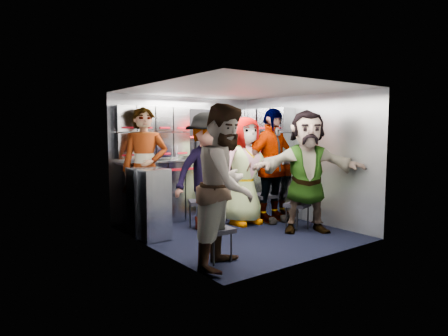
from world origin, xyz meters
TOP-DOWN VIEW (x-y plane):
  - floor at (0.00, 0.00)m, footprint 3.00×3.00m
  - wall_back at (0.00, 1.50)m, footprint 2.80×0.04m
  - wall_left at (-1.40, 0.00)m, footprint 0.04×3.00m
  - wall_right at (1.40, 0.00)m, footprint 0.04×3.00m
  - ceiling at (0.00, 0.00)m, footprint 2.80×3.00m
  - cart_bank_back at (0.00, 1.29)m, footprint 2.68×0.38m
  - cart_bank_left at (-1.19, 0.56)m, footprint 0.38×0.76m
  - counter at (0.00, 1.29)m, footprint 2.68×0.42m
  - locker_bank_back at (0.00, 1.35)m, footprint 2.68×0.28m
  - locker_bank_right at (1.25, 0.70)m, footprint 0.28×1.00m
  - right_cabinet at (1.25, 0.60)m, footprint 0.28×1.20m
  - coffee_niche at (0.18, 1.41)m, footprint 0.46×0.16m
  - red_latch_strip at (0.00, 1.09)m, footprint 2.60×0.02m
  - jump_seat_near_left at (-1.03, -0.87)m, footprint 0.35×0.34m
  - jump_seat_mid_left at (-0.28, 0.59)m, footprint 0.47×0.46m
  - jump_seat_center at (0.44, 0.57)m, footprint 0.42×0.41m
  - jump_seat_mid_right at (0.87, 0.41)m, footprint 0.39×0.37m
  - jump_seat_near_right at (0.85, -0.38)m, footprint 0.43×0.42m
  - attendant_standing at (-1.05, 0.94)m, footprint 0.81×0.69m
  - attendant_arc_a at (-1.03, -1.05)m, footprint 1.11×1.06m
  - attendant_arc_b at (-0.28, 0.41)m, footprint 1.16×0.67m
  - attendant_arc_c at (0.44, 0.39)m, footprint 0.86×0.57m
  - attendant_arc_d at (0.87, 0.23)m, footprint 1.13×0.53m
  - attendant_arc_e at (0.85, -0.56)m, footprint 1.71×1.39m
  - bottle_left at (-0.43, 1.24)m, footprint 0.06×0.06m
  - bottle_mid at (-0.34, 1.24)m, footprint 0.07×0.07m
  - bottle_right at (0.89, 1.24)m, footprint 0.07×0.07m
  - cup_left at (-0.80, 1.23)m, footprint 0.09×0.09m
  - cup_right at (0.86, 1.23)m, footprint 0.08×0.08m

SIDE VIEW (x-z plane):
  - floor at x=0.00m, z-range 0.00..0.00m
  - jump_seat_near_left at x=-1.03m, z-range 0.15..0.55m
  - jump_seat_near_right at x=0.85m, z-range 0.16..0.56m
  - jump_seat_mid_left at x=-0.28m, z-range 0.16..0.59m
  - jump_seat_center at x=0.44m, z-range 0.17..0.61m
  - jump_seat_mid_right at x=0.87m, z-range 0.17..0.61m
  - cart_bank_back at x=0.00m, z-range 0.00..0.99m
  - cart_bank_left at x=-1.19m, z-range 0.00..0.99m
  - right_cabinet at x=1.25m, z-range 0.00..1.00m
  - attendant_arc_c at x=0.44m, z-range 0.00..1.73m
  - red_latch_strip at x=0.00m, z-range 0.86..0.90m
  - attendant_arc_b at x=-0.28m, z-range 0.00..1.79m
  - attendant_arc_a at x=-1.03m, z-range 0.00..1.81m
  - attendant_arc_e at x=0.85m, z-range 0.00..1.82m
  - attendant_standing at x=-1.05m, z-range 0.00..1.87m
  - attendant_arc_d at x=0.87m, z-range 0.00..1.88m
  - counter at x=0.00m, z-range 1.00..1.03m
  - wall_back at x=0.00m, z-range 0.00..2.10m
  - wall_left at x=-1.40m, z-range 0.00..2.10m
  - wall_right at x=1.40m, z-range 0.00..2.10m
  - cup_right at x=0.86m, z-range 1.03..1.12m
  - cup_left at x=-0.80m, z-range 1.03..1.14m
  - bottle_left at x=-0.43m, z-range 1.03..1.27m
  - bottle_mid at x=-0.34m, z-range 1.03..1.29m
  - bottle_right at x=0.89m, z-range 1.03..1.31m
  - coffee_niche at x=0.18m, z-range 1.05..1.89m
  - locker_bank_back at x=0.00m, z-range 1.08..1.90m
  - locker_bank_right at x=1.25m, z-range 1.08..1.90m
  - ceiling at x=0.00m, z-range 2.09..2.11m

